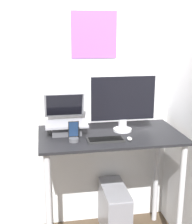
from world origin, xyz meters
TOP-DOWN VIEW (x-y plane):
  - wall_back at (-0.00, 0.71)m, footprint 6.00×0.06m
  - desk at (0.00, 0.31)m, footprint 1.11×0.63m
  - laptop at (-0.34, 0.40)m, footprint 0.32×0.32m
  - monitor at (0.11, 0.37)m, footprint 0.53×0.15m
  - keyboard at (-0.07, 0.16)m, footprint 0.27×0.11m
  - mouse at (0.11, 0.14)m, footprint 0.03×0.06m
  - cell_phone at (-0.30, 0.19)m, footprint 0.08×0.07m
  - computer_tower at (0.07, 0.43)m, footprint 0.21×0.47m

SIDE VIEW (x-z plane):
  - computer_tower at x=0.07m, z-range 0.00..0.45m
  - desk at x=0.00m, z-range 0.30..1.29m
  - keyboard at x=-0.07m, z-range 0.99..1.01m
  - mouse at x=0.11m, z-range 0.99..1.01m
  - cell_phone at x=-0.30m, z-range 0.96..1.11m
  - laptop at x=-0.34m, z-range 0.92..1.22m
  - monitor at x=0.11m, z-range 0.99..1.45m
  - wall_back at x=0.00m, z-range 0.00..2.60m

